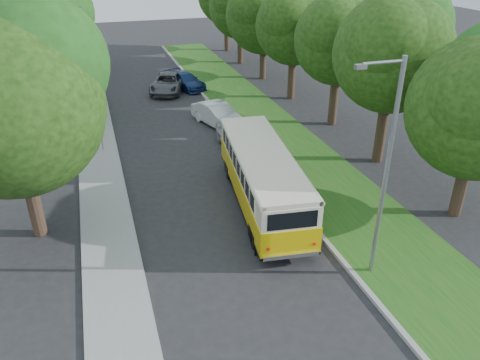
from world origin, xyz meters
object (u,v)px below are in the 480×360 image
object	(u,v)px
lamppost_far	(87,65)
car_white	(218,115)
car_blue	(185,81)
vintage_bus	(263,179)
car_grey	(168,83)
lamppost_near	(385,167)
car_silver	(236,137)

from	to	relation	value
lamppost_far	car_white	size ratio (longest dim) A/B	1.70
car_white	car_blue	distance (m)	9.02
car_white	lamppost_far	bearing A→B (deg)	147.66
vintage_bus	car_grey	size ratio (longest dim) A/B	1.83
lamppost_near	car_grey	bearing A→B (deg)	96.72
lamppost_near	vintage_bus	world-z (taller)	lamppost_near
lamppost_near	car_grey	world-z (taller)	lamppost_near
car_silver	car_blue	distance (m)	13.00
car_silver	car_blue	xyz separation A→B (m)	(-0.28, 13.00, -0.08)
vintage_bus	car_grey	xyz separation A→B (m)	(-0.89, 19.36, -0.68)
car_grey	car_blue	bearing A→B (deg)	38.32
lamppost_far	car_silver	size ratio (longest dim) A/B	1.80
lamppost_near	car_white	xyz separation A→B (m)	(-1.21, 16.58, -3.64)
lamppost_near	lamppost_far	xyz separation A→B (m)	(-8.91, 18.50, -0.25)
lamppost_near	vintage_bus	bearing A→B (deg)	109.69
car_silver	car_blue	world-z (taller)	car_silver
vintage_bus	lamppost_far	bearing A→B (deg)	125.28
car_silver	lamppost_far	bearing A→B (deg)	143.53
lamppost_near	lamppost_far	distance (m)	20.53
car_silver	lamppost_near	bearing A→B (deg)	-83.49
lamppost_far	car_blue	xyz separation A→B (m)	(7.42, 7.09, -3.48)
lamppost_near	car_grey	size ratio (longest dim) A/B	1.56
car_silver	vintage_bus	bearing A→B (deg)	-96.18
lamppost_near	car_silver	world-z (taller)	lamppost_near
car_blue	car_grey	distance (m)	1.55
lamppost_near	vintage_bus	size ratio (longest dim) A/B	0.85
lamppost_far	car_silver	xyz separation A→B (m)	(7.70, -5.91, -3.41)
lamppost_far	lamppost_near	bearing A→B (deg)	-64.29
lamppost_far	car_blue	distance (m)	10.84
vintage_bus	car_blue	distance (m)	19.83
lamppost_far	vintage_bus	xyz separation A→B (m)	(6.84, -12.72, -2.72)
lamppost_far	car_silver	bearing A→B (deg)	-37.50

